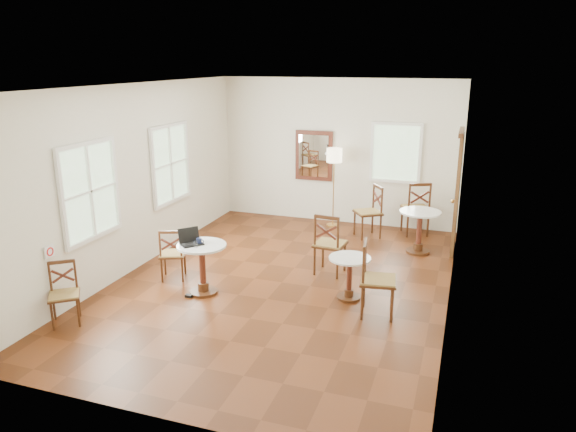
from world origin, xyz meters
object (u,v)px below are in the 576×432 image
at_px(cafe_table_back, 419,227).
at_px(chair_near_b, 64,294).
at_px(mouse, 185,244).
at_px(cafe_table_mid, 349,273).
at_px(chair_back_a, 416,208).
at_px(floor_lamp, 334,161).
at_px(cafe_table_near, 202,263).
at_px(water_glass, 196,244).
at_px(navy_mug, 199,241).
at_px(chair_mid_b, 376,279).
at_px(laptop, 190,240).
at_px(chair_mid_a, 330,244).
at_px(power_adapter, 189,296).
at_px(chair_back_b, 369,212).
at_px(chair_near_a, 172,254).

relative_size(cafe_table_back, chair_near_b, 0.93).
bearing_deg(mouse, cafe_table_mid, 22.65).
xyz_separation_m(chair_back_a, floor_lamp, (-1.68, 0.02, 0.84)).
xyz_separation_m(cafe_table_near, water_glass, (-0.01, -0.14, 0.34)).
bearing_deg(navy_mug, water_glass, -81.29).
bearing_deg(mouse, chair_mid_b, 12.35).
bearing_deg(cafe_table_near, laptop, -174.64).
bearing_deg(chair_mid_a, chair_back_a, -108.34).
xyz_separation_m(water_glass, power_adapter, (-0.12, -0.07, -0.80)).
height_order(cafe_table_mid, cafe_table_back, cafe_table_back).
bearing_deg(chair_mid_b, power_adapter, 89.32).
distance_m(cafe_table_near, chair_back_a, 4.72).
relative_size(chair_back_a, water_glass, 10.10).
distance_m(navy_mug, water_glass, 0.15).
bearing_deg(floor_lamp, chair_back_b, -28.61).
relative_size(cafe_table_back, chair_mid_a, 0.76).
bearing_deg(chair_near_a, chair_back_b, -151.32).
bearing_deg(floor_lamp, water_glass, -104.03).
distance_m(cafe_table_near, chair_mid_b, 2.54).
distance_m(cafe_table_back, chair_near_b, 5.92).
bearing_deg(chair_mid_b, chair_back_a, -9.95).
relative_size(chair_mid_b, navy_mug, 8.98).
height_order(cafe_table_mid, navy_mug, navy_mug).
xyz_separation_m(navy_mug, water_glass, (0.02, -0.15, 0.01)).
distance_m(cafe_table_mid, mouse, 2.41).
bearing_deg(chair_near_b, cafe_table_near, 10.09).
height_order(navy_mug, water_glass, water_glass).
height_order(chair_mid_b, floor_lamp, floor_lamp).
xyz_separation_m(cafe_table_mid, power_adapter, (-2.23, -0.72, -0.37)).
relative_size(chair_near_a, navy_mug, 7.30).
bearing_deg(mouse, chair_mid_a, 46.67).
xyz_separation_m(chair_mid_a, mouse, (-1.78, -1.46, 0.28)).
height_order(chair_mid_b, navy_mug, chair_mid_b).
bearing_deg(water_glass, cafe_table_near, 84.39).
bearing_deg(chair_near_b, laptop, 13.75).
height_order(cafe_table_back, mouse, mouse).
xyz_separation_m(cafe_table_back, chair_near_b, (-4.13, -4.24, -0.07)).
relative_size(cafe_table_near, laptop, 1.89).
bearing_deg(cafe_table_back, chair_near_a, -145.00).
xyz_separation_m(chair_near_b, chair_mid_b, (3.82, 1.55, 0.10)).
relative_size(cafe_table_near, cafe_table_mid, 1.20).
height_order(chair_mid_b, chair_back_a, chair_back_a).
xyz_separation_m(chair_near_a, chair_back_b, (2.53, 3.10, 0.09)).
height_order(chair_near_b, water_glass, water_glass).
height_order(chair_near_a, chair_back_a, chair_back_a).
bearing_deg(chair_near_a, mouse, 116.02).
bearing_deg(water_glass, chair_back_b, 62.73).
bearing_deg(cafe_table_near, chair_mid_b, 2.91).
height_order(chair_back_b, mouse, chair_back_b).
bearing_deg(water_glass, cafe_table_back, 46.02).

